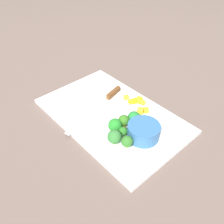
# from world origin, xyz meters

# --- Properties ---
(ground_plane) EXTENTS (4.00, 4.00, 0.00)m
(ground_plane) POSITION_xyz_m (0.00, 0.00, 0.00)
(ground_plane) COLOR brown
(cutting_board) EXTENTS (0.50, 0.32, 0.01)m
(cutting_board) POSITION_xyz_m (0.00, 0.00, 0.01)
(cutting_board) COLOR white
(cutting_board) RESTS_ON ground_plane
(prep_bowl) EXTENTS (0.10, 0.10, 0.05)m
(prep_bowl) POSITION_xyz_m (0.14, -0.00, 0.04)
(prep_bowl) COLOR #2F5F90
(prep_bowl) RESTS_ON cutting_board
(chef_knife) EXTENTS (0.08, 0.29, 0.02)m
(chef_knife) POSITION_xyz_m (-0.07, 0.03, 0.02)
(chef_knife) COLOR silver
(chef_knife) RESTS_ON cutting_board
(carrot_dice_0) EXTENTS (0.02, 0.02, 0.01)m
(carrot_dice_0) POSITION_xyz_m (0.08, -0.03, 0.02)
(carrot_dice_0) COLOR orange
(carrot_dice_0) RESTS_ON cutting_board
(carrot_dice_1) EXTENTS (0.02, 0.02, 0.01)m
(carrot_dice_1) POSITION_xyz_m (0.06, 0.03, 0.02)
(carrot_dice_1) COLOR orange
(carrot_dice_1) RESTS_ON cutting_board
(carrot_dice_2) EXTENTS (0.01, 0.01, 0.01)m
(carrot_dice_2) POSITION_xyz_m (0.08, 0.02, 0.02)
(carrot_dice_2) COLOR orange
(carrot_dice_2) RESTS_ON cutting_board
(carrot_dice_3) EXTENTS (0.02, 0.02, 0.01)m
(carrot_dice_3) POSITION_xyz_m (0.07, -0.04, 0.02)
(carrot_dice_3) COLOR orange
(carrot_dice_3) RESTS_ON cutting_board
(carrot_dice_4) EXTENTS (0.02, 0.02, 0.01)m
(carrot_dice_4) POSITION_xyz_m (0.06, 0.05, 0.02)
(carrot_dice_4) COLOR orange
(carrot_dice_4) RESTS_ON cutting_board
(carrot_dice_5) EXTENTS (0.02, 0.02, 0.01)m
(carrot_dice_5) POSITION_xyz_m (0.06, 0.01, 0.02)
(carrot_dice_5) COLOR orange
(carrot_dice_5) RESTS_ON cutting_board
(carrot_dice_6) EXTENTS (0.01, 0.02, 0.01)m
(carrot_dice_6) POSITION_xyz_m (0.08, -0.02, 0.02)
(carrot_dice_6) COLOR orange
(carrot_dice_6) RESTS_ON cutting_board
(pepper_dice_0) EXTENTS (0.02, 0.02, 0.01)m
(pepper_dice_0) POSITION_xyz_m (0.00, 0.09, 0.02)
(pepper_dice_0) COLOR yellow
(pepper_dice_0) RESTS_ON cutting_board
(pepper_dice_1) EXTENTS (0.02, 0.01, 0.01)m
(pepper_dice_1) POSITION_xyz_m (0.03, 0.12, 0.02)
(pepper_dice_1) COLOR yellow
(pepper_dice_1) RESTS_ON cutting_board
(pepper_dice_2) EXTENTS (0.02, 0.02, 0.01)m
(pepper_dice_2) POSITION_xyz_m (-0.03, 0.10, 0.02)
(pepper_dice_2) COLOR yellow
(pepper_dice_2) RESTS_ON cutting_board
(pepper_dice_3) EXTENTS (0.02, 0.02, 0.01)m
(pepper_dice_3) POSITION_xyz_m (0.06, 0.04, 0.02)
(pepper_dice_3) COLOR yellow
(pepper_dice_3) RESTS_ON cutting_board
(pepper_dice_4) EXTENTS (0.02, 0.02, 0.02)m
(pepper_dice_4) POSITION_xyz_m (0.07, 0.09, 0.02)
(pepper_dice_4) COLOR yellow
(pepper_dice_4) RESTS_ON cutting_board
(pepper_dice_5) EXTENTS (0.02, 0.02, 0.02)m
(pepper_dice_5) POSITION_xyz_m (0.06, 0.05, 0.02)
(pepper_dice_5) COLOR yellow
(pepper_dice_5) RESTS_ON cutting_board
(pepper_dice_6) EXTENTS (0.02, 0.02, 0.02)m
(pepper_dice_6) POSITION_xyz_m (0.01, 0.10, 0.02)
(pepper_dice_6) COLOR yellow
(pepper_dice_6) RESTS_ON cutting_board
(pepper_dice_7) EXTENTS (0.03, 0.03, 0.02)m
(pepper_dice_7) POSITION_xyz_m (0.06, 0.08, 0.02)
(pepper_dice_7) COLOR yellow
(pepper_dice_7) RESTS_ON cutting_board
(pepper_dice_8) EXTENTS (0.02, 0.03, 0.02)m
(pepper_dice_8) POSITION_xyz_m (0.01, 0.12, 0.02)
(pepper_dice_8) COLOR yellow
(pepper_dice_8) RESTS_ON cutting_board
(broccoli_floret_0) EXTENTS (0.04, 0.04, 0.04)m
(broccoli_floret_0) POSITION_xyz_m (0.07, -0.01, 0.04)
(broccoli_floret_0) COLOR #96B464
(broccoli_floret_0) RESTS_ON cutting_board
(broccoli_floret_1) EXTENTS (0.04, 0.04, 0.05)m
(broccoli_floret_1) POSITION_xyz_m (0.10, -0.08, 0.04)
(broccoli_floret_1) COLOR #8DAE5B
(broccoli_floret_1) RESTS_ON cutting_board
(broccoli_floret_2) EXTENTS (0.03, 0.03, 0.04)m
(broccoli_floret_2) POSITION_xyz_m (0.14, -0.07, 0.04)
(broccoli_floret_2) COLOR #96BA54
(broccoli_floret_2) RESTS_ON cutting_board
(broccoli_floret_3) EXTENTS (0.03, 0.03, 0.03)m
(broccoli_floret_3) POSITION_xyz_m (0.10, -0.04, 0.03)
(broccoli_floret_3) COLOR #96C161
(broccoli_floret_3) RESTS_ON cutting_board
(broccoli_floret_4) EXTENTS (0.04, 0.04, 0.05)m
(broccoli_floret_4) POSITION_xyz_m (0.07, -0.05, 0.04)
(broccoli_floret_4) COLOR #85B554
(broccoli_floret_4) RESTS_ON cutting_board
(broccoli_floret_5) EXTENTS (0.04, 0.04, 0.05)m
(broccoli_floret_5) POSITION_xyz_m (0.08, 0.02, 0.04)
(broccoli_floret_5) COLOR #8FB466
(broccoli_floret_5) RESTS_ON cutting_board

